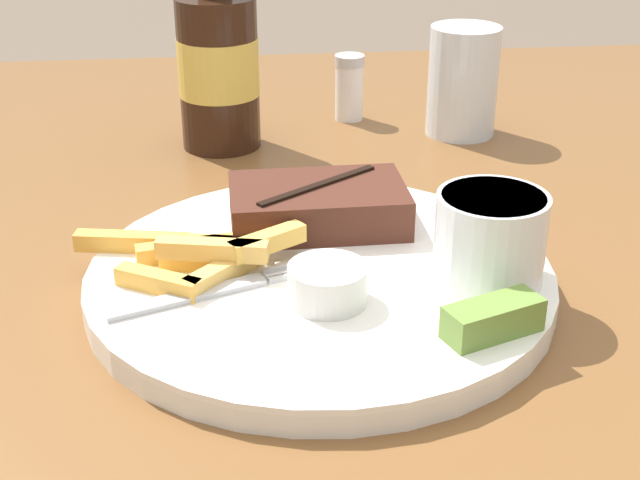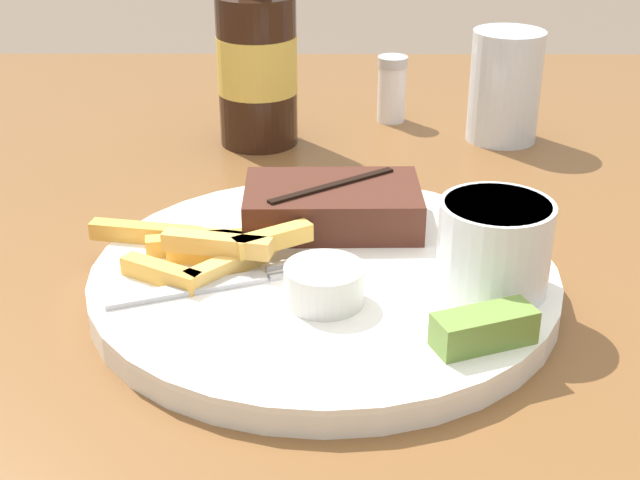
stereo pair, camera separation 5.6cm
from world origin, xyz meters
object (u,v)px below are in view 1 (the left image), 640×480
at_px(steak_portion, 318,205).
at_px(beer_bottle, 218,63).
at_px(dinner_plate, 320,280).
at_px(drinking_glass, 463,81).
at_px(fork_utensil, 204,293).
at_px(salt_shaker, 349,87).
at_px(dipping_sauce_cup, 328,282).
at_px(pickle_spear, 493,319).
at_px(coleslaw_cup, 490,233).

height_order(steak_portion, beer_bottle, beer_bottle).
xyz_separation_m(dinner_plate, drinking_glass, (0.17, 0.30, 0.04)).
relative_size(fork_utensil, salt_shaker, 1.99).
bearing_deg(dipping_sauce_cup, pickle_spear, -27.84).
bearing_deg(steak_portion, drinking_glass, 54.97).
relative_size(steak_portion, salt_shaker, 1.90).
distance_m(dinner_plate, coleslaw_cup, 0.11).
bearing_deg(dipping_sauce_cup, dinner_plate, 90.49).
height_order(steak_portion, coleslaw_cup, coleslaw_cup).
relative_size(fork_utensil, beer_bottle, 0.59).
bearing_deg(coleslaw_cup, steak_portion, 136.64).
relative_size(dinner_plate, coleslaw_cup, 4.36).
height_order(dinner_plate, fork_utensil, fork_utensil).
bearing_deg(beer_bottle, dipping_sauce_cup, -79.41).
relative_size(dipping_sauce_cup, salt_shaker, 0.74).
distance_m(beer_bottle, drinking_glass, 0.23).
bearing_deg(dinner_plate, drinking_glass, 60.59).
relative_size(dipping_sauce_cup, pickle_spear, 0.78).
relative_size(steak_portion, pickle_spear, 2.01).
relative_size(dinner_plate, beer_bottle, 1.37).
xyz_separation_m(drinking_glass, salt_shaker, (-0.10, 0.05, -0.02)).
distance_m(beer_bottle, salt_shaker, 0.15).
distance_m(dinner_plate, pickle_spear, 0.13).
height_order(dipping_sauce_cup, fork_utensil, dipping_sauce_cup).
bearing_deg(dinner_plate, fork_utensil, -159.13).
height_order(steak_portion, dipping_sauce_cup, steak_portion).
bearing_deg(dinner_plate, coleslaw_cup, -13.91).
bearing_deg(beer_bottle, steak_portion, -73.11).
bearing_deg(steak_portion, dipping_sauce_cup, -92.79).
bearing_deg(fork_utensil, steak_portion, 28.96).
distance_m(coleslaw_cup, salt_shaker, 0.38).
bearing_deg(beer_bottle, salt_shaker, 26.43).
height_order(steak_portion, fork_utensil, steak_portion).
bearing_deg(pickle_spear, steak_portion, 117.88).
bearing_deg(salt_shaker, fork_utensil, -110.37).
relative_size(beer_bottle, drinking_glass, 2.13).
bearing_deg(steak_portion, dinner_plate, -94.91).
xyz_separation_m(steak_portion, salt_shaker, (0.06, 0.28, 0.00)).
bearing_deg(dipping_sauce_cup, beer_bottle, 100.59).
xyz_separation_m(fork_utensil, beer_bottle, (0.01, 0.31, 0.06)).
xyz_separation_m(coleslaw_cup, pickle_spear, (-0.01, -0.06, -0.02)).
relative_size(pickle_spear, salt_shaker, 0.95).
distance_m(pickle_spear, fork_utensil, 0.17).
bearing_deg(fork_utensil, salt_shaker, 48.75).
bearing_deg(dipping_sauce_cup, steak_portion, 87.21).
relative_size(dipping_sauce_cup, beer_bottle, 0.22).
bearing_deg(steak_portion, coleslaw_cup, -43.36).
distance_m(coleslaw_cup, beer_bottle, 0.35).
xyz_separation_m(dipping_sauce_cup, beer_bottle, (-0.06, 0.33, 0.05)).
relative_size(coleslaw_cup, beer_bottle, 0.31).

